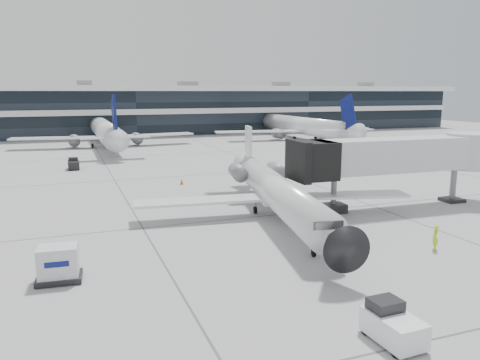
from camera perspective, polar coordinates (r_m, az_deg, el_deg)
name	(u,v)px	position (r m, az deg, el deg)	size (l,w,h in m)	color
ground	(267,216)	(38.03, 3.32, -4.36)	(220.00, 220.00, 0.00)	gray
terminal	(130,112)	(116.62, -13.28, 8.06)	(170.00, 22.00, 10.00)	black
bg_jet_center	(106,146)	(89.38, -15.99, 3.97)	(32.00, 40.00, 9.60)	white
bg_jet_right	(301,139)	(100.70, 7.39, 5.02)	(32.00, 40.00, 9.60)	white
regional_jet	(275,189)	(37.44, 4.30, -1.15)	(22.26, 27.75, 6.43)	silver
jet_bridge	(407,155)	(42.74, 19.66, 2.90)	(19.30, 4.36, 6.20)	#B2B5B7
ramp_worker	(435,238)	(32.20, 22.69, -6.49)	(0.59, 0.39, 1.63)	#CBFE1A
baggage_tug	(392,325)	(20.50, 18.07, -16.41)	(1.57, 2.56, 1.60)	white
cargo_uld	(58,264)	(26.79, -21.26, -9.53)	(2.44, 1.89, 1.88)	black
traffic_cone	(182,182)	(50.85, -7.12, -0.23)	(0.47, 0.47, 0.61)	#DC580B
far_tug	(73,164)	(64.05, -19.64, 1.83)	(1.38, 2.34, 1.48)	black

